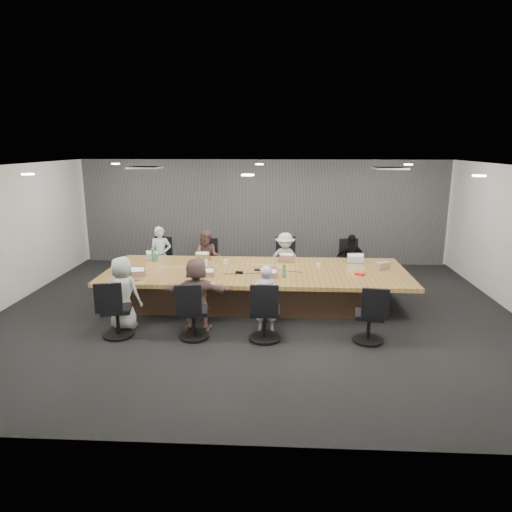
{
  "coord_description": "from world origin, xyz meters",
  "views": [
    {
      "loc": [
        0.47,
        -8.32,
        3.19
      ],
      "look_at": [
        0.0,
        0.4,
        1.05
      ],
      "focal_mm": 32.0,
      "sensor_mm": 36.0,
      "label": 1
    }
  ],
  "objects_px": {
    "conference_table": "(256,286)",
    "snack_packet": "(360,274)",
    "person_1": "(208,258)",
    "bottle_green_right": "(284,271)",
    "chair_7": "(369,319)",
    "laptop_5": "(202,280)",
    "laptop_0": "(154,258)",
    "chair_3": "(348,265)",
    "mug_brown": "(126,267)",
    "chair_1": "(210,264)",
    "chair_4": "(117,314)",
    "chair_2": "(285,263)",
    "person_5": "(197,294)",
    "chair_0": "(165,263)",
    "person_0": "(161,256)",
    "laptop_4": "(133,279)",
    "person_4": "(123,293)",
    "canvas_bag": "(383,266)",
    "person_2": "(285,259)",
    "person_3": "(350,261)",
    "laptop_3": "(354,261)",
    "stapler": "(239,272)",
    "laptop_2": "(285,260)",
    "laptop_1": "(204,259)",
    "chair_5": "(194,316)",
    "bottle_green_left": "(153,255)",
    "person_6": "(266,299)",
    "bottle_clear": "(206,264)",
    "laptop_6": "(267,281)"
  },
  "relations": [
    {
      "from": "conference_table",
      "to": "snack_packet",
      "type": "relative_size",
      "value": 36.85
    },
    {
      "from": "person_1",
      "to": "bottle_green_right",
      "type": "distance_m",
      "value": 2.56
    },
    {
      "from": "chair_7",
      "to": "laptop_5",
      "type": "height_order",
      "value": "chair_7"
    },
    {
      "from": "conference_table",
      "to": "laptop_0",
      "type": "distance_m",
      "value": 2.46
    },
    {
      "from": "chair_3",
      "to": "mug_brown",
      "type": "relative_size",
      "value": 7.2
    },
    {
      "from": "chair_1",
      "to": "chair_4",
      "type": "distance_m",
      "value": 3.56
    },
    {
      "from": "person_1",
      "to": "chair_2",
      "type": "bearing_deg",
      "value": 12.14
    },
    {
      "from": "person_5",
      "to": "bottle_green_right",
      "type": "xyz_separation_m",
      "value": [
        1.52,
        0.85,
        0.21
      ]
    },
    {
      "from": "chair_3",
      "to": "chair_0",
      "type": "bearing_deg",
      "value": -9.01
    },
    {
      "from": "person_0",
      "to": "laptop_4",
      "type": "bearing_deg",
      "value": -99.51
    },
    {
      "from": "chair_7",
      "to": "person_4",
      "type": "relative_size",
      "value": 0.6
    },
    {
      "from": "bottle_green_right",
      "to": "canvas_bag",
      "type": "height_order",
      "value": "bottle_green_right"
    },
    {
      "from": "laptop_5",
      "to": "bottle_green_right",
      "type": "xyz_separation_m",
      "value": [
        1.52,
        0.3,
        0.12
      ]
    },
    {
      "from": "chair_0",
      "to": "person_5",
      "type": "relative_size",
      "value": 0.63
    },
    {
      "from": "person_2",
      "to": "person_3",
      "type": "xyz_separation_m",
      "value": [
        1.49,
        0.0,
        -0.01
      ]
    },
    {
      "from": "chair_0",
      "to": "laptop_3",
      "type": "xyz_separation_m",
      "value": [
        4.37,
        -0.9,
        0.33
      ]
    },
    {
      "from": "person_1",
      "to": "snack_packet",
      "type": "relative_size",
      "value": 7.79
    },
    {
      "from": "stapler",
      "to": "chair_0",
      "type": "bearing_deg",
      "value": 142.69
    },
    {
      "from": "person_2",
      "to": "canvas_bag",
      "type": "height_order",
      "value": "person_2"
    },
    {
      "from": "chair_4",
      "to": "person_2",
      "type": "distance_m",
      "value": 4.18
    },
    {
      "from": "laptop_2",
      "to": "bottle_green_right",
      "type": "distance_m",
      "value": 1.31
    },
    {
      "from": "chair_0",
      "to": "laptop_1",
      "type": "distance_m",
      "value": 1.46
    },
    {
      "from": "chair_2",
      "to": "person_5",
      "type": "bearing_deg",
      "value": 58.46
    },
    {
      "from": "chair_5",
      "to": "stapler",
      "type": "height_order",
      "value": "chair_5"
    },
    {
      "from": "chair_5",
      "to": "laptop_5",
      "type": "xyz_separation_m",
      "value": [
        0.0,
        0.9,
        0.35
      ]
    },
    {
      "from": "chair_5",
      "to": "person_2",
      "type": "bearing_deg",
      "value": 53.17
    },
    {
      "from": "person_4",
      "to": "person_5",
      "type": "xyz_separation_m",
      "value": [
        1.3,
        -0.0,
        0.0
      ]
    },
    {
      "from": "laptop_4",
      "to": "laptop_1",
      "type": "bearing_deg",
      "value": 43.77
    },
    {
      "from": "chair_2",
      "to": "laptop_5",
      "type": "relative_size",
      "value": 2.54
    },
    {
      "from": "chair_3",
      "to": "laptop_3",
      "type": "height_order",
      "value": "chair_3"
    },
    {
      "from": "person_0",
      "to": "laptop_5",
      "type": "distance_m",
      "value": 2.53
    },
    {
      "from": "chair_1",
      "to": "person_5",
      "type": "height_order",
      "value": "person_5"
    },
    {
      "from": "laptop_0",
      "to": "mug_brown",
      "type": "distance_m",
      "value": 0.97
    },
    {
      "from": "bottle_green_left",
      "to": "person_6",
      "type": "bearing_deg",
      "value": -37.38
    },
    {
      "from": "conference_table",
      "to": "stapler",
      "type": "relative_size",
      "value": 40.96
    },
    {
      "from": "chair_4",
      "to": "person_0",
      "type": "xyz_separation_m",
      "value": [
        -0.03,
        3.05,
        0.27
      ]
    },
    {
      "from": "conference_table",
      "to": "chair_3",
      "type": "bearing_deg",
      "value": 39.34
    },
    {
      "from": "chair_4",
      "to": "person_3",
      "type": "xyz_separation_m",
      "value": [
        4.34,
        3.05,
        0.2
      ]
    },
    {
      "from": "laptop_4",
      "to": "bottle_green_left",
      "type": "relative_size",
      "value": 1.13
    },
    {
      "from": "person_4",
      "to": "bottle_green_left",
      "type": "xyz_separation_m",
      "value": [
        0.03,
        1.89,
        0.22
      ]
    },
    {
      "from": "person_2",
      "to": "bottle_green_right",
      "type": "bearing_deg",
      "value": -95.34
    },
    {
      "from": "bottle_clear",
      "to": "chair_0",
      "type": "bearing_deg",
      "value": 127.07
    },
    {
      "from": "person_4",
      "to": "chair_2",
      "type": "bearing_deg",
      "value": -120.9
    },
    {
      "from": "snack_packet",
      "to": "chair_1",
      "type": "bearing_deg",
      "value": 148.53
    },
    {
      "from": "person_0",
      "to": "laptop_6",
      "type": "height_order",
      "value": "person_0"
    },
    {
      "from": "chair_1",
      "to": "bottle_green_right",
      "type": "relative_size",
      "value": 3.1
    },
    {
      "from": "chair_5",
      "to": "mug_brown",
      "type": "xyz_separation_m",
      "value": [
        -1.65,
        1.59,
        0.4
      ]
    },
    {
      "from": "person_0",
      "to": "bottle_green_left",
      "type": "height_order",
      "value": "person_0"
    },
    {
      "from": "person_2",
      "to": "person_4",
      "type": "height_order",
      "value": "person_4"
    },
    {
      "from": "chair_4",
      "to": "laptop_6",
      "type": "height_order",
      "value": "chair_4"
    }
  ]
}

